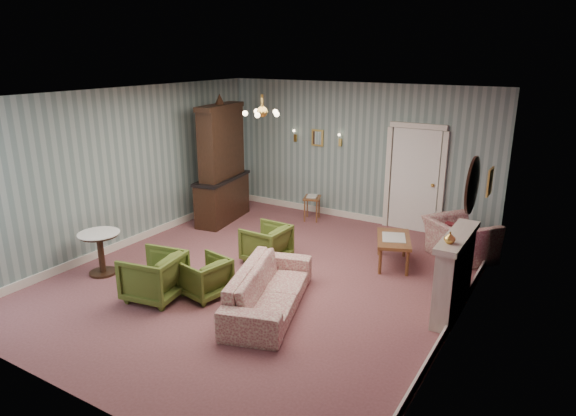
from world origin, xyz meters
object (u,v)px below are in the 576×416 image
Objects in this scene: olive_chair_a at (154,274)px; coffee_table at (393,251)px; wingback_chair at (461,233)px; olive_chair_c at (266,242)px; dresser at (221,160)px; side_table_black at (450,271)px; sofa_chintz at (269,282)px; fireplace at (454,274)px; pedestal_table at (101,253)px; olive_chair_b at (204,275)px.

coffee_table is (2.58, 2.98, -0.14)m from olive_chair_a.
wingback_chair is 1.28m from coffee_table.
dresser is at bearing -122.62° from olive_chair_c.
side_table_black is (0.16, -1.28, -0.19)m from wingback_chair.
sofa_chintz is 2.56m from coffee_table.
side_table_black is at bearing 102.53° from olive_chair_c.
fireplace is at bearing -74.31° from side_table_black.
pedestal_table is at bearing -98.65° from dresser.
fireplace reaches higher than pedestal_table.
wingback_chair reaches higher than pedestal_table.
side_table_black is 0.77× the size of pedestal_table.
pedestal_table is at bearing -45.98° from olive_chair_c.
olive_chair_c is at bearing 71.25° from wingback_chair.
fireplace is 1.43× the size of coffee_table.
sofa_chintz is at bearing 98.30° from wingback_chair.
olive_chair_c is at bearing -43.30° from dresser.
side_table_black is (2.03, 1.97, -0.13)m from sofa_chintz.
wingback_chair is 4.96m from dresser.
olive_chair_b is 3.57m from fireplace.
sofa_chintz reaches higher than side_table_black.
coffee_table is at bearing -39.73° from sofa_chintz.
fireplace is at bearing -78.78° from sofa_chintz.
olive_chair_a is at bearing -15.89° from olive_chair_c.
coffee_table is 1.36× the size of pedestal_table.
olive_chair_c is 1.71m from sofa_chintz.
fireplace is (3.21, -0.18, 0.22)m from olive_chair_c.
fireplace is 0.83m from side_table_black.
side_table_black is (3.00, 0.57, -0.08)m from olive_chair_c.
olive_chair_b is 3.67m from dresser.
olive_chair_a is 3.78m from dresser.
coffee_table is at bearing 151.86° from olive_chair_b.
fireplace is (3.85, 1.83, 0.19)m from olive_chair_a.
fireplace reaches higher than olive_chair_a.
fireplace is at bearing -25.56° from dresser.
pedestal_table is (-3.95, -2.79, 0.11)m from coffee_table.
coffee_table is at bearing 118.24° from olive_chair_c.
olive_chair_b is 0.91× the size of olive_chair_c.
fireplace reaches higher than coffee_table.
olive_chair_c is 0.73× the size of coffee_table.
olive_chair_a is 4.46m from side_table_black.
olive_chair_b is 1.96m from pedestal_table.
olive_chair_c is 0.51× the size of fireplace.
side_table_black is at bearing -18.15° from dresser.
sofa_chintz is 4.19m from dresser.
olive_chair_b is at bearing 7.89° from pedestal_table.
dresser reaches higher than side_table_black.
side_table_black is (5.02, -0.82, -1.03)m from dresser.
olive_chair_c is 1.00× the size of pedestal_table.
olive_chair_b is at bearing -157.19° from fireplace.
olive_chair_c reaches higher than olive_chair_b.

